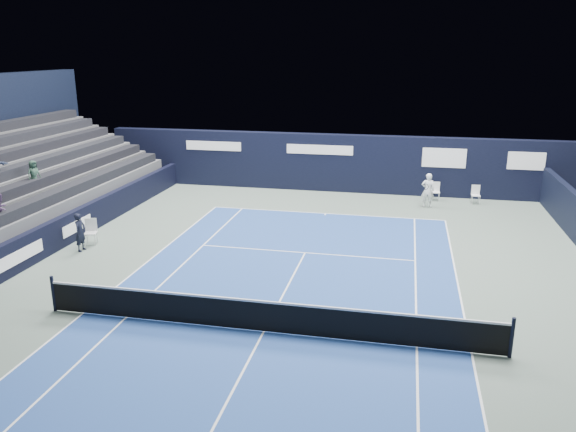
% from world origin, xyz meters
% --- Properties ---
extents(ground, '(48.00, 48.00, 0.00)m').
position_xyz_m(ground, '(0.00, 2.00, 0.00)').
color(ground, '#55655A').
rests_on(ground, ground).
extents(court_surface, '(10.97, 23.77, 0.01)m').
position_xyz_m(court_surface, '(0.00, 0.00, 0.00)').
color(court_surface, navy).
rests_on(court_surface, ground).
extents(folding_chair_back_a, '(0.43, 0.42, 0.95)m').
position_xyz_m(folding_chair_back_a, '(5.16, 15.53, 0.54)').
color(folding_chair_back_a, white).
rests_on(folding_chair_back_a, ground).
extents(folding_chair_back_b, '(0.43, 0.42, 0.94)m').
position_xyz_m(folding_chair_back_b, '(7.11, 15.28, 0.53)').
color(folding_chair_back_b, silver).
rests_on(folding_chair_back_b, ground).
extents(line_judge_chair, '(0.57, 0.56, 1.04)m').
position_xyz_m(line_judge_chair, '(-8.53, 5.67, 0.59)').
color(line_judge_chair, silver).
rests_on(line_judge_chair, ground).
extents(line_judge, '(0.37, 0.55, 1.50)m').
position_xyz_m(line_judge, '(-8.49, 4.89, 0.75)').
color(line_judge, black).
rests_on(line_judge, ground).
extents(court_markings, '(11.03, 23.83, 0.00)m').
position_xyz_m(court_markings, '(0.00, 0.00, 0.01)').
color(court_markings, white).
rests_on(court_markings, court_surface).
extents(tennis_net, '(12.90, 0.10, 1.10)m').
position_xyz_m(tennis_net, '(0.00, 0.00, 0.51)').
color(tennis_net, black).
rests_on(tennis_net, ground).
extents(back_sponsor_wall, '(26.00, 0.63, 3.10)m').
position_xyz_m(back_sponsor_wall, '(0.01, 16.50, 1.55)').
color(back_sponsor_wall, black).
rests_on(back_sponsor_wall, ground).
extents(side_barrier_left, '(0.33, 22.00, 1.20)m').
position_xyz_m(side_barrier_left, '(-9.50, 5.97, 0.60)').
color(side_barrier_left, black).
rests_on(side_barrier_left, ground).
extents(spectator_stand, '(6.00, 18.00, 6.40)m').
position_xyz_m(spectator_stand, '(-13.28, 6.99, 1.95)').
color(spectator_stand, '#49494C').
rests_on(spectator_stand, ground).
extents(tennis_player, '(0.63, 0.83, 1.70)m').
position_xyz_m(tennis_player, '(4.71, 14.08, 0.85)').
color(tennis_player, white).
rests_on(tennis_player, ground).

